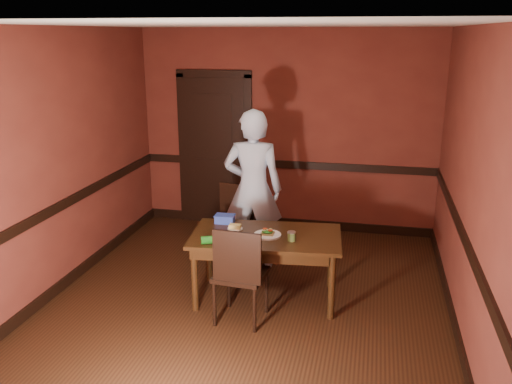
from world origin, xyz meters
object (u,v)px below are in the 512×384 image
at_px(person, 253,189).
at_px(sandwich_plate, 267,234).
at_px(sauce_jar, 291,236).
at_px(cheese_saucer, 235,227).
at_px(dining_table, 266,267).
at_px(chair_near, 241,272).
at_px(chair_far, 238,230).
at_px(food_tub, 225,219).

bearing_deg(person, sandwich_plate, 107.00).
distance_m(person, sauce_jar, 1.10).
bearing_deg(cheese_saucer, sauce_jar, -17.82).
height_order(dining_table, chair_near, chair_near).
xyz_separation_m(chair_far, sauce_jar, (0.73, -0.75, 0.26)).
bearing_deg(cheese_saucer, person, 87.89).
height_order(sauce_jar, food_tub, sauce_jar).
bearing_deg(cheese_saucer, dining_table, -14.65).
bearing_deg(sandwich_plate, chair_near, -110.38).
bearing_deg(sauce_jar, cheese_saucer, 162.18).
relative_size(person, sandwich_plate, 6.68).
bearing_deg(sandwich_plate, cheese_saucer, 162.24).
bearing_deg(chair_near, cheese_saucer, -65.59).
relative_size(chair_near, sauce_jar, 10.15).
bearing_deg(person, cheese_saucer, 82.91).
distance_m(dining_table, person, 1.04).
relative_size(sandwich_plate, food_tub, 1.29).
xyz_separation_m(sauce_jar, cheese_saucer, (-0.62, 0.20, -0.03)).
relative_size(sauce_jar, food_tub, 0.45).
bearing_deg(person, chair_near, 92.74).
xyz_separation_m(cheese_saucer, food_tub, (-0.15, 0.16, 0.03)).
bearing_deg(dining_table, cheese_saucer, 159.87).
height_order(person, cheese_saucer, person).
xyz_separation_m(dining_table, person, (-0.32, 0.81, 0.57)).
height_order(chair_far, food_tub, chair_far).
relative_size(person, food_tub, 8.63).
distance_m(person, sandwich_plate, 0.92).
distance_m(dining_table, sandwich_plate, 0.37).
xyz_separation_m(chair_far, food_tub, (-0.04, -0.39, 0.26)).
distance_m(chair_far, person, 0.49).
distance_m(cheese_saucer, food_tub, 0.22).
distance_m(chair_near, sauce_jar, 0.61).
xyz_separation_m(dining_table, sauce_jar, (0.27, -0.11, 0.40)).
xyz_separation_m(chair_near, sandwich_plate, (0.16, 0.44, 0.23)).
xyz_separation_m(person, sandwich_plate, (0.34, -0.83, -0.20)).
bearing_deg(chair_far, dining_table, -38.04).
xyz_separation_m(dining_table, chair_near, (-0.14, -0.47, 0.13)).
bearing_deg(person, dining_table, 106.47).
distance_m(chair_near, cheese_saucer, 0.64).
relative_size(sandwich_plate, sauce_jar, 2.90).
xyz_separation_m(chair_far, chair_near, (0.32, -1.11, 0.00)).
bearing_deg(food_tub, person, 70.38).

